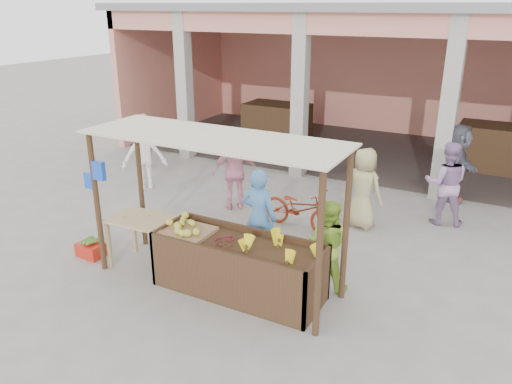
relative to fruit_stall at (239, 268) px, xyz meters
The scene contains 21 objects.
ground 0.64m from the fruit_stall, behind, with size 60.00×60.00×0.00m, color slate.
market_building 9.23m from the fruit_stall, 92.86° to the left, with size 14.40×6.40×4.20m.
fruit_stall is the anchor object (origin of this frame).
stall_awning 1.66m from the fruit_stall, behind, with size 4.09×1.35×2.39m.
banana_heap 0.86m from the fruit_stall, ahead, with size 1.12×0.61×0.20m, color yellow, non-canonical shape.
melon_tray 1.02m from the fruit_stall, behind, with size 0.75×0.65×0.20m.
berry_heap 0.50m from the fruit_stall, 160.08° to the right, with size 0.49×0.40×0.15m, color maroon.
side_table 1.83m from the fruit_stall, behind, with size 1.12×0.78×0.88m.
papaya_pile 1.89m from the fruit_stall, behind, with size 0.76×0.43×0.22m, color #43842B, non-canonical shape.
red_crate 2.89m from the fruit_stall, behind, with size 0.47×0.34×0.25m, color red.
plantain_bundle 2.88m from the fruit_stall, behind, with size 0.35×0.24×0.07m, color #547F2E, non-canonical shape.
produce_sacks 5.94m from the fruit_stall, 66.66° to the left, with size 0.75×0.47×0.57m.
vendor_blue 1.09m from the fruit_stall, 99.09° to the left, with size 0.68×0.50×1.81m, color #508ED5.
vendor_green 1.42m from the fruit_stall, 34.96° to the left, with size 0.73×0.42×1.52m, color #94C037.
motorcycle 2.54m from the fruit_stall, 92.12° to the left, with size 1.71×0.59×0.89m, color maroon.
shopper_a 5.26m from the fruit_stall, 145.37° to the left, with size 1.13×0.57×1.77m, color white.
shopper_b 3.40m from the fruit_stall, 121.25° to the left, with size 1.04×0.55×1.77m, color pink.
shopper_c 3.42m from the fruit_stall, 73.96° to the left, with size 0.86×0.56×1.79m, color tan.
shopper_d 6.15m from the fruit_stall, 67.66° to the left, with size 1.70×0.70×1.84m, color #51505F.
shopper_e 6.93m from the fruit_stall, 141.70° to the left, with size 0.56×0.43×1.51m, color tan.
shopper_f 4.82m from the fruit_stall, 61.03° to the left, with size 0.90×0.52×1.85m, color #9E7BAA.
Camera 1 is at (3.90, -5.76, 4.17)m, focal length 35.00 mm.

